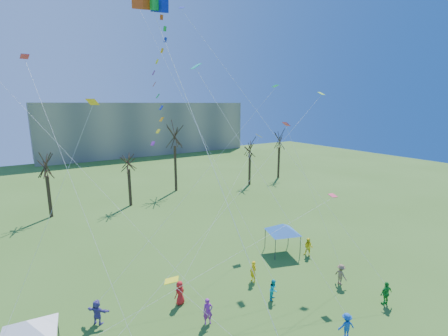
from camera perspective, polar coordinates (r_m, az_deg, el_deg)
distant_building at (r=97.78m, az=-14.02°, el=7.10°), size 60.00×14.00×15.00m
bare_tree_row at (r=49.75m, az=-13.98°, el=2.45°), size 66.98×9.52×12.18m
big_box_kite at (r=20.46m, az=-10.95°, el=15.12°), size 2.27×7.18×22.08m
canopy_tent_white at (r=22.24m, az=-32.32°, el=-23.52°), size 4.03×4.03×3.05m
canopy_tent_blue at (r=32.23m, az=10.69°, el=-10.75°), size 3.84×3.84×3.04m
festival_crowd at (r=22.79m, az=-3.49°, el=-25.92°), size 27.34×13.33×1.84m
small_kites_aloft at (r=24.35m, az=-6.48°, el=7.80°), size 29.57×19.36×35.87m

